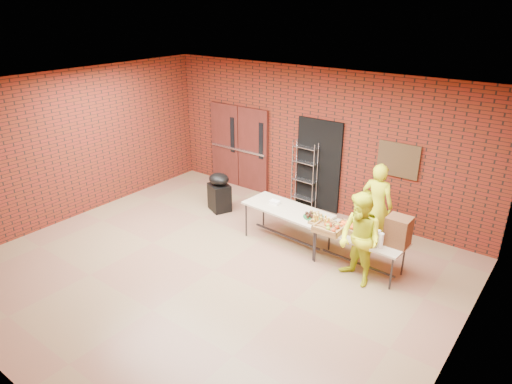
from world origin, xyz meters
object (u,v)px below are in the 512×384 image
covered_grill (219,192)px  volunteer_woman (377,205)px  table_right (360,238)px  table_left (287,211)px  wire_rack (304,175)px  coffee_dispenser (398,231)px  volunteer_man (360,240)px

covered_grill → volunteer_woman: bearing=35.2°
volunteer_woman → covered_grill: bearing=6.8°
table_right → covered_grill: size_ratio=1.86×
table_left → wire_rack: bearing=115.3°
wire_rack → table_left: 1.77m
coffee_dispenser → volunteer_man: bearing=-134.8°
table_right → volunteer_woman: volunteer_woman is taller
table_right → volunteer_man: 0.47m
covered_grill → volunteer_man: size_ratio=0.55×
wire_rack → table_right: (2.19, -1.70, -0.18)m
coffee_dispenser → covered_grill: (-4.27, 0.30, -0.48)m
covered_grill → volunteer_man: bearing=13.4°
wire_rack → coffee_dispenser: bearing=-26.9°
table_right → volunteer_woman: size_ratio=0.99×
table_right → covered_grill: bearing=176.8°
table_right → volunteer_woman: (-0.15, 1.02, 0.23)m
coffee_dispenser → volunteer_woman: volunteer_woman is taller
table_left → coffee_dispenser: size_ratio=3.63×
table_left → volunteer_woman: volunteer_woman is taller
coffee_dispenser → covered_grill: coffee_dispenser is taller
coffee_dispenser → covered_grill: size_ratio=0.57×
wire_rack → table_right: bearing=-34.8°
table_left → coffee_dispenser: 2.21m
coffee_dispenser → volunteer_woman: (-0.78, 0.94, -0.08)m
table_left → volunteer_man: (1.73, -0.44, 0.14)m
wire_rack → volunteer_man: 3.15m
table_right → coffee_dispenser: coffee_dispenser is taller
table_left → coffee_dispenser: coffee_dispenser is taller
wire_rack → coffee_dispenser: 3.26m
wire_rack → table_right: wire_rack is taller
table_left → volunteer_man: 1.79m
table_right → wire_rack: bearing=145.1°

